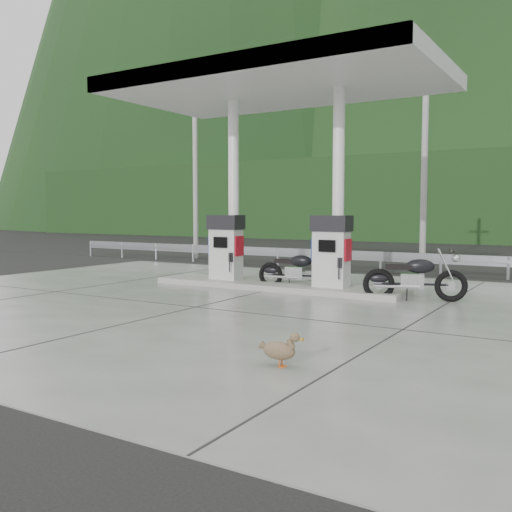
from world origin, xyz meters
The scene contains 16 objects.
ground centered at (0.00, 0.00, 0.00)m, with size 160.00×160.00×0.00m, color black.
forecourt_apron centered at (0.00, 0.00, 0.01)m, with size 18.00×14.00×0.02m, color slate.
pump_island centered at (0.00, 2.50, 0.10)m, with size 7.00×1.40×0.15m, color #99958E.
gas_pump_left centered at (-1.60, 2.50, 1.07)m, with size 0.95×0.55×1.80m, color silver, non-canonical shape.
gas_pump_right centered at (1.60, 2.50, 1.07)m, with size 0.95×0.55×1.80m, color silver, non-canonical shape.
canopy_column_left centered at (-1.60, 2.90, 2.67)m, with size 0.30×0.30×5.00m, color white.
canopy_column_right centered at (1.60, 2.90, 2.67)m, with size 0.30×0.30×5.00m, color white.
canopy_roof centered at (0.00, 2.50, 5.37)m, with size 8.50×5.00×0.40m, color white.
guardrail centered at (0.00, 8.00, 0.71)m, with size 26.00×0.16×1.42m, color gray, non-canonical shape.
road centered at (0.00, 11.50, 0.00)m, with size 60.00×7.00×0.01m, color black.
utility_pole_a centered at (-8.00, 9.50, 4.00)m, with size 0.22×0.22×8.00m, color gray.
utility_pole_b centered at (2.00, 9.50, 4.00)m, with size 0.22×0.22×8.00m, color gray.
tree_band centered at (0.00, 30.00, 3.00)m, with size 80.00×6.00×6.00m, color black.
motorcycle_left centered at (0.50, 2.77, 0.50)m, with size 2.04×0.64×0.97m, color black, non-canonical shape.
motorcycle_right centered at (3.74, 2.37, 0.54)m, with size 2.18×0.69×1.03m, color black, non-canonical shape.
duck centered at (3.80, -4.16, 0.22)m, with size 0.56×0.16×0.40m, color brown, non-canonical shape.
Camera 1 is at (7.39, -10.65, 2.06)m, focal length 40.00 mm.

